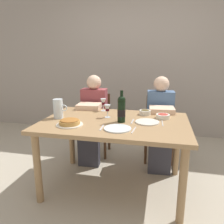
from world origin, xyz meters
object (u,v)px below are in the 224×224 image
Objects in this scene: dining_table at (115,129)px; diner_left at (93,116)px; dinner_plate_right_setting at (147,122)px; water_pitcher at (58,110)px; wine_glass_right_diner at (103,102)px; dinner_plate_left_setting at (118,128)px; chair_left at (97,120)px; baked_tart at (70,122)px; diner_right at (160,120)px; salad_bowl at (163,116)px; wine_glass_left_diner at (107,109)px; wine_bottle at (121,109)px; chair_right at (159,124)px; olive_bowl at (145,112)px.

diner_left is (-0.44, 0.63, -0.05)m from dining_table.
dinner_plate_right_setting reaches higher than dining_table.
wine_glass_right_diner is at bearing 46.64° from water_pitcher.
chair_left is at bearing 115.49° from dinner_plate_left_setting.
baked_tart is 0.22× the size of diner_right.
diner_left is at bearing 89.42° from chair_left.
dinner_plate_right_setting is at bearing -128.61° from salad_bowl.
dinner_plate_right_setting is (0.44, -0.10, -0.09)m from wine_glass_left_diner.
wine_glass_right_diner is 0.13× the size of diner_right.
wine_bottle is 0.23m from wine_glass_left_diner.
diner_left is 0.93m from chair_right.
chair_right is at bearing 63.06° from dining_table.
olive_bowl is at bearing 20.87° from water_pitcher.
dinner_plate_right_setting is 0.66m from diner_right.
wine_bottle is 0.88m from diner_left.
dining_table is 0.49m from wine_glass_right_diner.
baked_tart is 0.46m from wine_glass_left_diner.
salad_bowl is at bearing 28.75° from wine_bottle.
dinner_plate_left_setting is (0.08, -0.25, 0.10)m from dining_table.
olive_bowl is at bearing 58.11° from wine_bottle.
diner_right is (0.86, 0.87, -0.17)m from baked_tart.
dinner_plate_left_setting is (0.69, -0.23, -0.09)m from water_pitcher.
dinner_plate_right_setting is (0.56, -0.38, -0.10)m from wine_glass_right_diner.
chair_right is at bearing 40.36° from water_pitcher.
chair_left is at bearing -18.61° from diner_right.
olive_bowl reaches higher than dinner_plate_right_setting.
diner_right is (0.90, 0.00, 0.00)m from diner_left.
dining_table is 9.85× the size of wine_glass_right_diner.
olive_bowl reaches higher than baked_tart.
chair_left is at bearing 79.96° from water_pitcher.
olive_bowl reaches higher than dining_table.
salad_bowl is at bearing 151.72° from diner_left.
salad_bowl is 0.96× the size of wine_glass_right_diner.
salad_bowl is at bearing 89.19° from chair_right.
baked_tart is 1.99× the size of olive_bowl.
wine_bottle is 0.27m from dinner_plate_left_setting.
dinner_plate_left_setting is 0.29× the size of chair_left.
water_pitcher is at bearing 72.11° from diner_left.
wine_bottle is at bearing 117.25° from chair_left.
salad_bowl is 0.23m from olive_bowl.
wine_bottle is at bearing 0.20° from water_pitcher.
water_pitcher is at bearing -159.13° from olive_bowl.
wine_bottle is 0.81m from diner_right.
olive_bowl is at bearing 57.22° from diner_right.
water_pitcher reaches higher than dinner_plate_left_setting.
diner_right is at bearing 67.04° from dinner_plate_left_setting.
water_pitcher is at bearing -168.26° from salad_bowl.
wine_bottle is at bearing -16.95° from dining_table.
diner_right reaches higher than olive_bowl.
chair_right is at bearing 82.66° from dinner_plate_right_setting.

